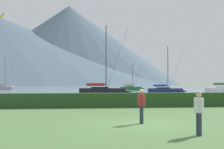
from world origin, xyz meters
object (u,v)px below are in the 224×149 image
object	(u,v)px
sailboat_slip_0	(131,88)
person_seated_viewer	(199,109)
sailboat_slip_2	(166,90)
sailboat_slip_6	(4,87)
sailboat_slip_5	(103,91)
person_standing_walker	(142,103)

from	to	relation	value
sailboat_slip_0	person_seated_viewer	xyz separation A→B (m)	(-11.85, -76.50, 0.44)
sailboat_slip_2	sailboat_slip_6	size ratio (longest dim) A/B	0.93
sailboat_slip_2	person_seated_viewer	distance (m)	48.37
sailboat_slip_6	person_seated_viewer	size ratio (longest dim) A/B	5.55
person_seated_viewer	sailboat_slip_5	bearing A→B (deg)	89.55
person_seated_viewer	person_standing_walker	bearing A→B (deg)	109.14
sailboat_slip_2	person_standing_walker	distance (m)	45.04
sailboat_slip_2	person_standing_walker	world-z (taller)	sailboat_slip_2
person_standing_walker	sailboat_slip_0	bearing A→B (deg)	78.21
sailboat_slip_0	sailboat_slip_2	xyz separation A→B (m)	(0.62, -29.77, 0.04)
sailboat_slip_0	person_seated_viewer	distance (m)	77.41
sailboat_slip_0	sailboat_slip_2	size ratio (longest dim) A/B	0.83
sailboat_slip_0	person_standing_walker	size ratio (longest dim) A/B	4.26
sailboat_slip_6	person_seated_viewer	xyz separation A→B (m)	(23.29, -89.15, 0.39)
sailboat_slip_0	sailboat_slip_5	world-z (taller)	sailboat_slip_5
person_standing_walker	person_seated_viewer	bearing A→B (deg)	-72.66
sailboat_slip_0	person_seated_viewer	bearing A→B (deg)	-91.62
sailboat_slip_6	person_seated_viewer	world-z (taller)	sailboat_slip_6
sailboat_slip_6	sailboat_slip_2	bearing A→B (deg)	-36.93
sailboat_slip_5	person_seated_viewer	world-z (taller)	sailboat_slip_5
sailboat_slip_0	person_standing_walker	distance (m)	73.82
sailboat_slip_5	sailboat_slip_2	bearing A→B (deg)	32.13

